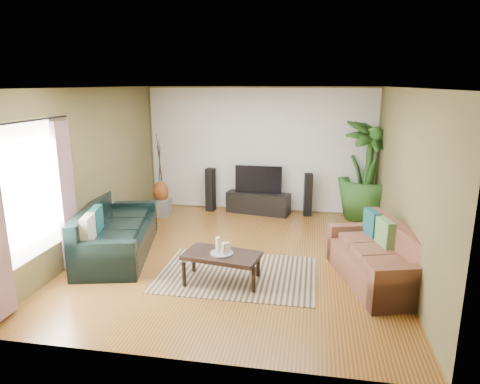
% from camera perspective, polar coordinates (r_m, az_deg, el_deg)
% --- Properties ---
extents(floor, '(5.50, 5.50, 0.00)m').
position_cam_1_polar(floor, '(7.09, -0.28, -8.65)').
color(floor, brown).
rests_on(floor, ground).
extents(ceiling, '(5.50, 5.50, 0.00)m').
position_cam_1_polar(ceiling, '(6.53, -0.31, 13.73)').
color(ceiling, white).
rests_on(ceiling, ground).
extents(wall_back, '(5.00, 0.00, 5.00)m').
position_cam_1_polar(wall_back, '(9.36, 2.68, 5.59)').
color(wall_back, brown).
rests_on(wall_back, ground).
extents(wall_front, '(5.00, 0.00, 5.00)m').
position_cam_1_polar(wall_front, '(4.10, -7.10, -5.98)').
color(wall_front, brown).
rests_on(wall_front, ground).
extents(wall_left, '(0.00, 5.50, 5.50)m').
position_cam_1_polar(wall_left, '(7.53, -19.40, 2.65)').
color(wall_left, brown).
rests_on(wall_left, ground).
extents(wall_right, '(0.00, 5.50, 5.50)m').
position_cam_1_polar(wall_right, '(6.72, 21.20, 1.16)').
color(wall_right, brown).
rests_on(wall_right, ground).
extents(backwall_panel, '(4.90, 0.00, 4.90)m').
position_cam_1_polar(backwall_panel, '(9.35, 2.68, 5.58)').
color(backwall_panel, white).
rests_on(backwall_panel, ground).
extents(window_pane, '(0.00, 1.80, 1.80)m').
position_cam_1_polar(window_pane, '(6.19, -26.38, 0.05)').
color(window_pane, white).
rests_on(window_pane, ground).
extents(curtain_far, '(0.08, 0.35, 2.20)m').
position_cam_1_polar(curtain_far, '(6.82, -22.17, -0.47)').
color(curtain_far, gray).
rests_on(curtain_far, ground).
extents(curtain_rod, '(0.03, 1.90, 0.03)m').
position_cam_1_polar(curtain_rod, '(6.03, -26.94, 8.35)').
color(curtain_rod, black).
rests_on(curtain_rod, ground).
extents(sofa_left, '(1.46, 2.42, 0.85)m').
position_cam_1_polar(sofa_left, '(7.37, -15.97, -4.78)').
color(sofa_left, black).
rests_on(sofa_left, floor).
extents(sofa_right, '(1.27, 1.94, 0.85)m').
position_cam_1_polar(sofa_right, '(6.37, 17.56, -7.94)').
color(sofa_right, brown).
rests_on(sofa_right, floor).
extents(area_rug, '(2.32, 1.64, 0.01)m').
position_cam_1_polar(area_rug, '(6.49, -0.37, -10.87)').
color(area_rug, tan).
rests_on(area_rug, floor).
extents(coffee_table, '(1.14, 0.75, 0.43)m').
position_cam_1_polar(coffee_table, '(6.19, -2.42, -10.04)').
color(coffee_table, black).
rests_on(coffee_table, floor).
extents(candle_tray, '(0.33, 0.33, 0.01)m').
position_cam_1_polar(candle_tray, '(6.10, -2.44, -8.13)').
color(candle_tray, gray).
rests_on(candle_tray, coffee_table).
extents(candle_tall, '(0.07, 0.07, 0.21)m').
position_cam_1_polar(candle_tall, '(6.09, -2.94, -7.00)').
color(candle_tall, white).
rests_on(candle_tall, candle_tray).
extents(candle_mid, '(0.07, 0.07, 0.16)m').
position_cam_1_polar(candle_mid, '(6.02, -2.15, -7.52)').
color(candle_mid, beige).
rests_on(candle_mid, candle_tray).
extents(candle_short, '(0.07, 0.07, 0.13)m').
position_cam_1_polar(candle_short, '(6.11, -1.68, -7.32)').
color(candle_short, beige).
rests_on(candle_short, candle_tray).
extents(tv_stand, '(1.42, 0.65, 0.46)m').
position_cam_1_polar(tv_stand, '(9.35, 2.45, -1.45)').
color(tv_stand, black).
rests_on(tv_stand, floor).
extents(television, '(1.01, 0.05, 0.59)m').
position_cam_1_polar(television, '(9.22, 2.48, 1.69)').
color(television, black).
rests_on(television, tv_stand).
extents(speaker_left, '(0.21, 0.23, 0.96)m').
position_cam_1_polar(speaker_left, '(9.48, -3.95, 0.31)').
color(speaker_left, black).
rests_on(speaker_left, floor).
extents(speaker_right, '(0.19, 0.21, 0.92)m').
position_cam_1_polar(speaker_right, '(9.22, 9.05, -0.36)').
color(speaker_right, black).
rests_on(speaker_right, floor).
extents(potted_plant, '(1.64, 1.64, 2.08)m').
position_cam_1_polar(potted_plant, '(9.16, 16.58, 2.83)').
color(potted_plant, '#24501A').
rests_on(potted_plant, floor).
extents(plant_pot, '(0.38, 0.38, 0.30)m').
position_cam_1_polar(plant_pot, '(9.37, 16.20, -2.50)').
color(plant_pot, black).
rests_on(plant_pot, floor).
extents(pedestal, '(0.36, 0.36, 0.36)m').
position_cam_1_polar(pedestal, '(9.34, -10.42, -2.01)').
color(pedestal, gray).
rests_on(pedestal, floor).
extents(vase, '(0.33, 0.33, 0.46)m').
position_cam_1_polar(vase, '(9.25, -10.51, 0.02)').
color(vase, brown).
rests_on(vase, pedestal).
extents(side_table, '(0.51, 0.51, 0.47)m').
position_cam_1_polar(side_table, '(8.69, -13.69, -3.04)').
color(side_table, brown).
rests_on(side_table, floor).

